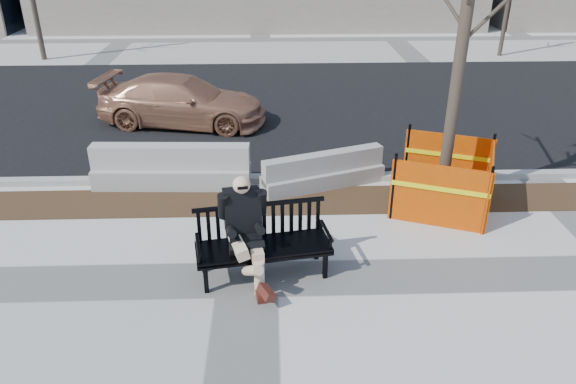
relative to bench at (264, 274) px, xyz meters
name	(u,v)px	position (x,y,z in m)	size (l,w,h in m)	color
ground	(247,279)	(-0.26, -0.12, 0.00)	(120.00, 120.00, 0.00)	beige
mulch_strip	(252,201)	(-0.26, 2.48, 0.00)	(40.00, 1.20, 0.02)	#47301C
asphalt_street	(257,105)	(-0.26, 8.68, 0.00)	(60.00, 10.40, 0.01)	black
curb	(253,178)	(-0.26, 3.43, 0.06)	(60.00, 0.25, 0.12)	#9E9B93
bench	(264,274)	(0.00, 0.00, 0.00)	(2.11, 0.76, 1.12)	black
seated_man	(246,274)	(-0.28, 0.01, 0.00)	(0.72, 1.20, 1.67)	black
tree_fence	(439,206)	(3.42, 2.18, 0.00)	(2.61, 2.61, 6.52)	#FF5C03
sedan	(184,124)	(-2.20, 7.12, 0.00)	(1.81, 4.46, 1.29)	#A36C4E
jersey_barrier_left	(174,186)	(-1.91, 3.25, 0.00)	(3.23, 0.65, 0.93)	#A7A49C
jersey_barrier_right	(323,186)	(1.22, 3.12, 0.00)	(2.62, 0.52, 0.75)	#98958E
far_tree_left	(44,59)	(-8.76, 14.92, 0.00)	(2.26, 2.26, 6.11)	#4B3C30
far_tree_right	(499,55)	(9.51, 14.97, 0.00)	(1.87, 1.87, 5.04)	#44362C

